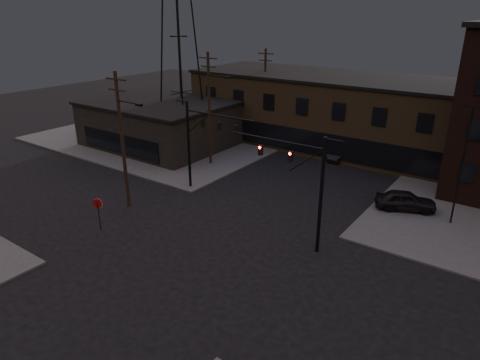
# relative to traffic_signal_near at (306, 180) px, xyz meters

# --- Properties ---
(ground) EXTENTS (140.00, 140.00, 0.00)m
(ground) POSITION_rel_traffic_signal_near_xyz_m (-5.36, -4.50, -4.93)
(ground) COLOR black
(ground) RESTS_ON ground
(sidewalk_nw) EXTENTS (30.00, 30.00, 0.15)m
(sidewalk_nw) POSITION_rel_traffic_signal_near_xyz_m (-27.36, 17.50, -4.86)
(sidewalk_nw) COLOR #474744
(sidewalk_nw) RESTS_ON ground
(building_row) EXTENTS (40.00, 12.00, 8.00)m
(building_row) POSITION_rel_traffic_signal_near_xyz_m (-5.36, 23.50, -0.93)
(building_row) COLOR brown
(building_row) RESTS_ON ground
(building_left) EXTENTS (16.00, 12.00, 5.00)m
(building_left) POSITION_rel_traffic_signal_near_xyz_m (-25.36, 11.50, -2.43)
(building_left) COLOR black
(building_left) RESTS_ON ground
(traffic_signal_near) EXTENTS (7.12, 0.24, 8.00)m
(traffic_signal_near) POSITION_rel_traffic_signal_near_xyz_m (0.00, 0.00, 0.00)
(traffic_signal_near) COLOR black
(traffic_signal_near) RESTS_ON ground
(traffic_signal_far) EXTENTS (7.12, 0.24, 8.00)m
(traffic_signal_far) POSITION_rel_traffic_signal_near_xyz_m (-12.07, 3.50, 0.08)
(traffic_signal_far) COLOR black
(traffic_signal_far) RESTS_ON ground
(stop_sign) EXTENTS (0.72, 0.33, 2.48)m
(stop_sign) POSITION_rel_traffic_signal_near_xyz_m (-13.36, -6.49, -3.09)
(stop_sign) COLOR black
(stop_sign) RESTS_ON ground
(utility_pole_near) EXTENTS (3.70, 0.28, 11.00)m
(utility_pole_near) POSITION_rel_traffic_signal_near_xyz_m (-14.79, -2.50, 0.94)
(utility_pole_near) COLOR black
(utility_pole_near) RESTS_ON ground
(utility_pole_mid) EXTENTS (3.70, 0.28, 11.50)m
(utility_pole_mid) POSITION_rel_traffic_signal_near_xyz_m (-15.79, 9.50, 1.19)
(utility_pole_mid) COLOR black
(utility_pole_mid) RESTS_ON ground
(utility_pole_far) EXTENTS (2.20, 0.28, 11.00)m
(utility_pole_far) POSITION_rel_traffic_signal_near_xyz_m (-16.86, 21.50, 0.85)
(utility_pole_far) COLOR black
(utility_pole_far) RESTS_ON ground
(transmission_tower) EXTENTS (7.00, 7.00, 25.00)m
(transmission_tower) POSITION_rel_traffic_signal_near_xyz_m (-23.36, 13.50, 7.57)
(transmission_tower) COLOR black
(transmission_tower) RESTS_ON ground
(lot_light_a) EXTENTS (1.50, 0.28, 9.14)m
(lot_light_a) POSITION_rel_traffic_signal_near_xyz_m (7.64, 9.50, 0.58)
(lot_light_a) COLOR black
(lot_light_a) RESTS_ON ground
(parked_car_lot_a) EXTENTS (5.04, 3.60, 1.59)m
(parked_car_lot_a) POSITION_rel_traffic_signal_near_xyz_m (4.12, 9.81, -3.98)
(parked_car_lot_a) COLOR black
(parked_car_lot_a) RESTS_ON sidewalk_ne
(car_crossing) EXTENTS (1.53, 4.25, 1.40)m
(car_crossing) POSITION_rel_traffic_signal_near_xyz_m (-5.46, 19.05, -4.23)
(car_crossing) COLOR black
(car_crossing) RESTS_ON ground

